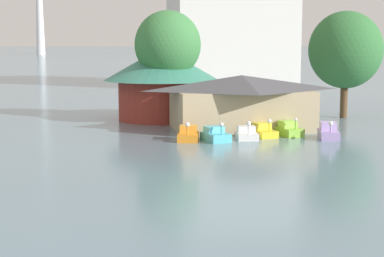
{
  "coord_description": "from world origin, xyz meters",
  "views": [
    {
      "loc": [
        -6.4,
        -13.92,
        8.08
      ],
      "look_at": [
        1.08,
        24.82,
        2.5
      ],
      "focal_mm": 58.07,
      "sensor_mm": 36.0,
      "label": 1
    }
  ],
  "objects_px": {
    "pedal_boat_cyan": "(215,135)",
    "green_roof_pavilion": "(162,79)",
    "pedal_boat_yellow": "(263,131)",
    "pedal_boat_white": "(247,134)",
    "boathouse": "(241,101)",
    "shoreline_tree_right": "(346,50)",
    "shoreline_tree_mid": "(168,45)",
    "background_building_block": "(231,5)",
    "pedal_boat_orange": "(188,135)",
    "pedal_boat_lavender": "(328,132)",
    "pedal_boat_lime": "(289,130)"
  },
  "relations": [
    {
      "from": "pedal_boat_orange",
      "to": "pedal_boat_cyan",
      "type": "xyz_separation_m",
      "value": [
        2.11,
        -0.69,
        -0.01
      ]
    },
    {
      "from": "pedal_boat_lavender",
      "to": "pedal_boat_white",
      "type": "bearing_deg",
      "value": -83.47
    },
    {
      "from": "pedal_boat_lavender",
      "to": "boathouse",
      "type": "xyz_separation_m",
      "value": [
        -5.66,
        6.76,
        2.06
      ]
    },
    {
      "from": "boathouse",
      "to": "background_building_block",
      "type": "relative_size",
      "value": 0.46
    },
    {
      "from": "green_roof_pavilion",
      "to": "shoreline_tree_right",
      "type": "bearing_deg",
      "value": -6.53
    },
    {
      "from": "pedal_boat_orange",
      "to": "pedal_boat_white",
      "type": "height_order",
      "value": "pedal_boat_orange"
    },
    {
      "from": "green_roof_pavilion",
      "to": "shoreline_tree_mid",
      "type": "xyz_separation_m",
      "value": [
        0.44,
        -1.35,
        3.42
      ]
    },
    {
      "from": "pedal_boat_cyan",
      "to": "green_roof_pavilion",
      "type": "height_order",
      "value": "green_roof_pavilion"
    },
    {
      "from": "pedal_boat_yellow",
      "to": "green_roof_pavilion",
      "type": "xyz_separation_m",
      "value": [
        -6.81,
        13.21,
        3.78
      ]
    },
    {
      "from": "pedal_boat_white",
      "to": "pedal_boat_lavender",
      "type": "bearing_deg",
      "value": 88.01
    },
    {
      "from": "pedal_boat_lime",
      "to": "shoreline_tree_right",
      "type": "distance_m",
      "value": 16.28
    },
    {
      "from": "pedal_boat_cyan",
      "to": "green_roof_pavilion",
      "type": "bearing_deg",
      "value": 173.87
    },
    {
      "from": "pedal_boat_white",
      "to": "shoreline_tree_right",
      "type": "bearing_deg",
      "value": 137.55
    },
    {
      "from": "pedal_boat_yellow",
      "to": "pedal_boat_white",
      "type": "bearing_deg",
      "value": -66.37
    },
    {
      "from": "shoreline_tree_right",
      "to": "background_building_block",
      "type": "height_order",
      "value": "background_building_block"
    },
    {
      "from": "pedal_boat_yellow",
      "to": "pedal_boat_lime",
      "type": "relative_size",
      "value": 1.04
    },
    {
      "from": "pedal_boat_cyan",
      "to": "pedal_boat_yellow",
      "type": "height_order",
      "value": "same"
    },
    {
      "from": "green_roof_pavilion",
      "to": "pedal_boat_lavender",
      "type": "bearing_deg",
      "value": -52.49
    },
    {
      "from": "pedal_boat_cyan",
      "to": "pedal_boat_lavender",
      "type": "bearing_deg",
      "value": 72.33
    },
    {
      "from": "pedal_boat_orange",
      "to": "green_roof_pavilion",
      "type": "height_order",
      "value": "green_roof_pavilion"
    },
    {
      "from": "pedal_boat_orange",
      "to": "boathouse",
      "type": "distance_m",
      "value": 8.46
    },
    {
      "from": "pedal_boat_yellow",
      "to": "pedal_boat_lavender",
      "type": "xyz_separation_m",
      "value": [
        4.99,
        -2.16,
        0.08
      ]
    },
    {
      "from": "pedal_boat_white",
      "to": "shoreline_tree_mid",
      "type": "bearing_deg",
      "value": -153.58
    },
    {
      "from": "pedal_boat_lime",
      "to": "boathouse",
      "type": "height_order",
      "value": "boathouse"
    },
    {
      "from": "pedal_boat_yellow",
      "to": "shoreline_tree_mid",
      "type": "distance_m",
      "value": 15.26
    },
    {
      "from": "pedal_boat_white",
      "to": "pedal_boat_lavender",
      "type": "relative_size",
      "value": 0.79
    },
    {
      "from": "pedal_boat_cyan",
      "to": "shoreline_tree_mid",
      "type": "distance_m",
      "value": 15.41
    },
    {
      "from": "pedal_boat_lavender",
      "to": "shoreline_tree_right",
      "type": "relative_size",
      "value": 0.28
    },
    {
      "from": "pedal_boat_cyan",
      "to": "boathouse",
      "type": "xyz_separation_m",
      "value": [
        3.89,
        6.26,
        2.12
      ]
    },
    {
      "from": "boathouse",
      "to": "shoreline_tree_mid",
      "type": "height_order",
      "value": "shoreline_tree_mid"
    },
    {
      "from": "background_building_block",
      "to": "pedal_boat_lime",
      "type": "bearing_deg",
      "value": -99.5
    },
    {
      "from": "shoreline_tree_right",
      "to": "green_roof_pavilion",
      "type": "bearing_deg",
      "value": 173.47
    },
    {
      "from": "shoreline_tree_mid",
      "to": "background_building_block",
      "type": "bearing_deg",
      "value": 68.06
    },
    {
      "from": "pedal_boat_lime",
      "to": "pedal_boat_lavender",
      "type": "bearing_deg",
      "value": 40.6
    },
    {
      "from": "pedal_boat_cyan",
      "to": "background_building_block",
      "type": "relative_size",
      "value": 0.1
    },
    {
      "from": "pedal_boat_lime",
      "to": "background_building_block",
      "type": "height_order",
      "value": "background_building_block"
    },
    {
      "from": "boathouse",
      "to": "shoreline_tree_right",
      "type": "xyz_separation_m",
      "value": [
        13.01,
        6.42,
        4.53
      ]
    },
    {
      "from": "green_roof_pavilion",
      "to": "pedal_boat_yellow",
      "type": "bearing_deg",
      "value": -62.74
    },
    {
      "from": "pedal_boat_lavender",
      "to": "shoreline_tree_right",
      "type": "distance_m",
      "value": 16.46
    },
    {
      "from": "pedal_boat_lavender",
      "to": "shoreline_tree_right",
      "type": "xyz_separation_m",
      "value": [
        7.35,
        13.17,
        6.59
      ]
    },
    {
      "from": "pedal_boat_orange",
      "to": "background_building_block",
      "type": "xyz_separation_m",
      "value": [
        18.53,
        58.07,
        13.79
      ]
    },
    {
      "from": "pedal_boat_yellow",
      "to": "shoreline_tree_right",
      "type": "xyz_separation_m",
      "value": [
        12.34,
        11.02,
        6.68
      ]
    },
    {
      "from": "pedal_boat_orange",
      "to": "pedal_boat_yellow",
      "type": "distance_m",
      "value": 6.74
    },
    {
      "from": "pedal_boat_cyan",
      "to": "shoreline_tree_mid",
      "type": "relative_size",
      "value": 0.25
    },
    {
      "from": "pedal_boat_cyan",
      "to": "pedal_boat_yellow",
      "type": "distance_m",
      "value": 4.86
    },
    {
      "from": "pedal_boat_lime",
      "to": "boathouse",
      "type": "xyz_separation_m",
      "value": [
        -2.98,
        4.57,
        2.1
      ]
    },
    {
      "from": "pedal_boat_cyan",
      "to": "background_building_block",
      "type": "height_order",
      "value": "background_building_block"
    },
    {
      "from": "pedal_boat_lavender",
      "to": "boathouse",
      "type": "height_order",
      "value": "boathouse"
    },
    {
      "from": "pedal_boat_yellow",
      "to": "green_roof_pavilion",
      "type": "relative_size",
      "value": 0.25
    },
    {
      "from": "boathouse",
      "to": "pedal_boat_lavender",
      "type": "bearing_deg",
      "value": -50.04
    }
  ]
}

